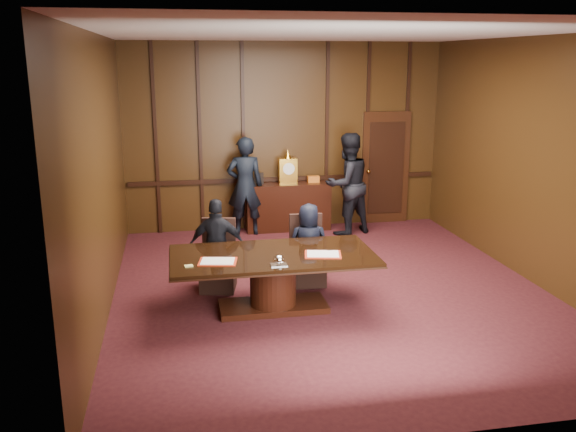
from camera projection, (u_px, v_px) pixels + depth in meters
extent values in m
plane|color=black|center=(330.00, 291.00, 8.62)|extent=(7.00, 7.00, 0.00)
plane|color=silver|center=(335.00, 33.00, 7.75)|extent=(7.00, 7.00, 0.00)
cube|color=black|center=(285.00, 137.00, 11.51)|extent=(6.00, 0.04, 3.50)
cube|color=black|center=(444.00, 244.00, 4.85)|extent=(6.00, 0.04, 3.50)
cube|color=black|center=(101.00, 176.00, 7.65)|extent=(0.04, 7.00, 3.50)
cube|color=black|center=(535.00, 162.00, 8.72)|extent=(0.04, 7.00, 3.50)
cube|color=black|center=(286.00, 179.00, 11.68)|extent=(5.90, 0.05, 0.08)
cube|color=black|center=(385.00, 168.00, 12.00)|extent=(0.95, 0.06, 2.20)
sphere|color=gold|center=(369.00, 172.00, 11.88)|extent=(0.08, 0.08, 0.08)
cube|color=black|center=(288.00, 207.00, 11.61)|extent=(1.60, 0.45, 0.90)
cube|color=black|center=(252.00, 230.00, 11.59)|extent=(0.12, 0.40, 0.06)
cube|color=black|center=(323.00, 226.00, 11.84)|extent=(0.12, 0.40, 0.06)
cube|color=gold|center=(288.00, 171.00, 11.44)|extent=(0.34, 0.18, 0.48)
cylinder|color=white|center=(289.00, 169.00, 11.33)|extent=(0.22, 0.03, 0.22)
cone|color=gold|center=(288.00, 154.00, 11.36)|extent=(0.14, 0.14, 0.16)
cube|color=black|center=(259.00, 179.00, 11.39)|extent=(0.18, 0.04, 0.22)
cube|color=orange|center=(313.00, 179.00, 11.59)|extent=(0.22, 0.12, 0.12)
cube|color=black|center=(273.00, 306.00, 7.97)|extent=(1.40, 0.60, 0.08)
cylinder|color=black|center=(273.00, 281.00, 7.89)|extent=(0.60, 0.60, 0.62)
cube|color=black|center=(273.00, 258.00, 7.81)|extent=(2.62, 1.32, 0.02)
cube|color=black|center=(273.00, 256.00, 7.80)|extent=(2.60, 1.30, 0.06)
cube|color=#B32810|center=(218.00, 262.00, 7.48)|extent=(0.51, 0.41, 0.01)
cube|color=white|center=(218.00, 261.00, 7.47)|extent=(0.45, 0.35, 0.01)
cube|color=#B32810|center=(323.00, 254.00, 7.75)|extent=(0.52, 0.42, 0.01)
cube|color=white|center=(323.00, 254.00, 7.75)|extent=(0.45, 0.36, 0.01)
cube|color=white|center=(279.00, 265.00, 7.36)|extent=(0.20, 0.14, 0.01)
ellipsoid|color=white|center=(279.00, 260.00, 7.35)|extent=(0.13, 0.13, 0.10)
cube|color=#D2C566|center=(189.00, 266.00, 7.32)|extent=(0.11, 0.09, 0.01)
cube|color=black|center=(218.00, 274.00, 8.62)|extent=(0.57, 0.57, 0.46)
cube|color=black|center=(219.00, 236.00, 8.70)|extent=(0.48, 0.16, 0.55)
cylinder|color=black|center=(205.00, 287.00, 8.42)|extent=(0.04, 0.04, 0.23)
cylinder|color=black|center=(231.00, 276.00, 8.87)|extent=(0.04, 0.04, 0.23)
cube|color=black|center=(308.00, 268.00, 8.85)|extent=(0.50, 0.50, 0.46)
cube|color=black|center=(306.00, 232.00, 8.93)|extent=(0.48, 0.08, 0.55)
cylinder|color=black|center=(297.00, 281.00, 8.65)|extent=(0.04, 0.04, 0.23)
cylinder|color=black|center=(318.00, 270.00, 9.11)|extent=(0.04, 0.04, 0.23)
imported|color=black|center=(217.00, 246.00, 8.46)|extent=(0.83, 0.47, 1.33)
imported|color=black|center=(309.00, 245.00, 8.71)|extent=(0.63, 0.45, 1.20)
imported|color=black|center=(245.00, 186.00, 11.19)|extent=(0.69, 0.48, 1.83)
imported|color=black|center=(347.00, 184.00, 11.23)|extent=(1.11, 1.00, 1.89)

